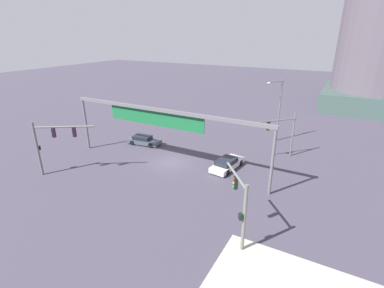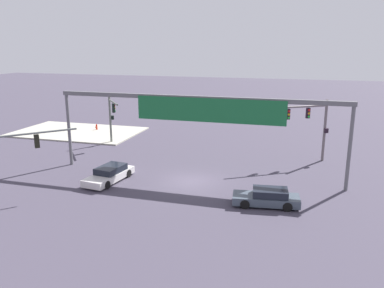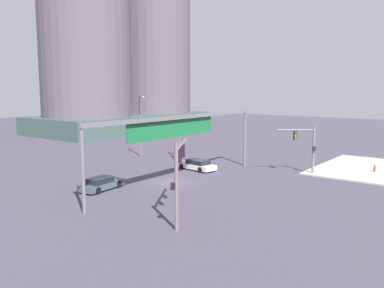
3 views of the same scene
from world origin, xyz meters
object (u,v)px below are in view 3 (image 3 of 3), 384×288
at_px(traffic_signal_near_corner, 306,143).
at_px(streetlamp_curved_arm, 141,121).
at_px(traffic_signal_opposite_side, 181,132).
at_px(sedan_car_approaching, 101,184).
at_px(sedan_car_waiting_far, 197,165).
at_px(traffic_signal_cross_street, 179,167).
at_px(fire_hydrant_on_curb, 374,169).

xyz_separation_m(traffic_signal_near_corner, streetlamp_curved_arm, (-2.81, 22.29, 1.49)).
bearing_deg(traffic_signal_opposite_side, sedan_car_approaching, -33.05).
bearing_deg(streetlamp_curved_arm, traffic_signal_near_corner, 41.05).
bearing_deg(traffic_signal_near_corner, streetlamp_curved_arm, -31.77).
bearing_deg(sedan_car_waiting_far, traffic_signal_opposite_side, -29.17).
height_order(traffic_signal_opposite_side, traffic_signal_cross_street, traffic_signal_cross_street).
distance_m(traffic_signal_near_corner, sedan_car_approaching, 22.07).
bearing_deg(streetlamp_curved_arm, sedan_car_approaching, -23.06).
bearing_deg(traffic_signal_cross_street, traffic_signal_opposite_side, 6.05).
distance_m(sedan_car_approaching, sedan_car_waiting_far, 12.83).
xyz_separation_m(streetlamp_curved_arm, sedan_car_waiting_far, (-2.50, -11.40, -4.34)).
distance_m(sedan_car_waiting_far, fire_hydrant_on_curb, 19.83).
height_order(traffic_signal_near_corner, streetlamp_curved_arm, streetlamp_curved_arm).
bearing_deg(sedan_car_waiting_far, traffic_signal_near_corner, -146.45).
relative_size(traffic_signal_opposite_side, streetlamp_curved_arm, 0.65).
distance_m(traffic_signal_near_corner, fire_hydrant_on_curb, 8.43).
relative_size(traffic_signal_near_corner, sedan_car_approaching, 1.11).
xyz_separation_m(traffic_signal_near_corner, fire_hydrant_on_curb, (5.34, -5.84, -2.93)).
distance_m(traffic_signal_near_corner, streetlamp_curved_arm, 22.52).
bearing_deg(fire_hydrant_on_curb, traffic_signal_near_corner, 132.43).
bearing_deg(traffic_signal_cross_street, streetlamp_curved_arm, 17.42).
bearing_deg(fire_hydrant_on_curb, sedan_car_waiting_far, 122.49).
bearing_deg(sedan_car_approaching, streetlamp_curved_arm, 25.78).
relative_size(streetlamp_curved_arm, fire_hydrant_on_curb, 11.91).
distance_m(traffic_signal_opposite_side, traffic_signal_cross_street, 25.36).
relative_size(traffic_signal_cross_street, fire_hydrant_on_curb, 8.24).
relative_size(traffic_signal_opposite_side, traffic_signal_cross_street, 0.93).
xyz_separation_m(sedan_car_approaching, sedan_car_waiting_far, (12.75, -1.47, 0.00)).
bearing_deg(traffic_signal_near_corner, fire_hydrant_on_curb, -176.53).
bearing_deg(traffic_signal_opposite_side, streetlamp_curved_arm, -119.52).
bearing_deg(fire_hydrant_on_curb, traffic_signal_opposite_side, 105.77).
bearing_deg(sedan_car_approaching, traffic_signal_cross_street, -110.77).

